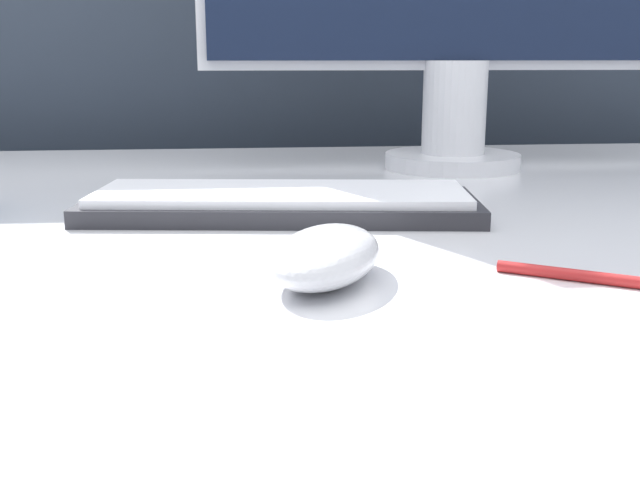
# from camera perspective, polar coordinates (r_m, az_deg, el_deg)

# --- Properties ---
(partition_panel) EXTENTS (5.00, 0.03, 1.43)m
(partition_panel) POSITION_cam_1_polar(r_m,az_deg,el_deg) (1.36, -0.37, 6.71)
(partition_panel) COLOR #333D4C
(partition_panel) RESTS_ON ground_plane
(computer_mouse_near) EXTENTS (0.11, 0.14, 0.03)m
(computer_mouse_near) POSITION_cam_1_polar(r_m,az_deg,el_deg) (0.49, 0.44, -1.21)
(computer_mouse_near) COLOR silver
(computer_mouse_near) RESTS_ON desk
(keyboard) EXTENTS (0.37, 0.17, 0.02)m
(keyboard) POSITION_cam_1_polar(r_m,az_deg,el_deg) (0.70, -2.94, 2.87)
(keyboard) COLOR #28282D
(keyboard) RESTS_ON desk
(pen) EXTENTS (0.13, 0.09, 0.01)m
(pen) POSITION_cam_1_polar(r_m,az_deg,el_deg) (0.52, 21.75, -2.86)
(pen) COLOR red
(pen) RESTS_ON desk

